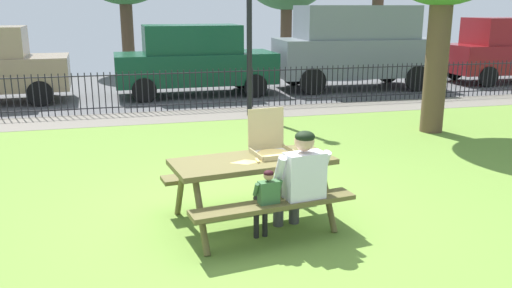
{
  "coord_description": "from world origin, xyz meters",
  "views": [
    {
      "loc": [
        -1.34,
        -5.77,
        2.43
      ],
      "look_at": [
        0.27,
        0.43,
        0.75
      ],
      "focal_mm": 36.94,
      "sensor_mm": 36.0,
      "label": 1
    }
  ],
  "objects_px": {
    "child_at_table": "(266,198)",
    "picnic_table_foreground": "(253,174)",
    "parked_car_center": "(195,59)",
    "pizza_box_open": "(271,145)",
    "adult_at_table": "(300,178)",
    "parked_car_right": "(355,45)",
    "pizza_slice_on_table": "(248,161)"
  },
  "relations": [
    {
      "from": "pizza_slice_on_table",
      "to": "child_at_table",
      "type": "relative_size",
      "value": 0.34
    },
    {
      "from": "parked_car_right",
      "to": "pizza_slice_on_table",
      "type": "bearing_deg",
      "value": -120.89
    },
    {
      "from": "picnic_table_foreground",
      "to": "parked_car_right",
      "type": "relative_size",
      "value": 0.41
    },
    {
      "from": "picnic_table_foreground",
      "to": "pizza_box_open",
      "type": "bearing_deg",
      "value": 32.83
    },
    {
      "from": "pizza_box_open",
      "to": "child_at_table",
      "type": "bearing_deg",
      "value": -110.02
    },
    {
      "from": "pizza_slice_on_table",
      "to": "parked_car_center",
      "type": "height_order",
      "value": "parked_car_center"
    },
    {
      "from": "child_at_table",
      "to": "picnic_table_foreground",
      "type": "bearing_deg",
      "value": 90.97
    },
    {
      "from": "pizza_box_open",
      "to": "picnic_table_foreground",
      "type": "bearing_deg",
      "value": -147.17
    },
    {
      "from": "parked_car_right",
      "to": "child_at_table",
      "type": "bearing_deg",
      "value": -119.36
    },
    {
      "from": "picnic_table_foreground",
      "to": "parked_car_center",
      "type": "height_order",
      "value": "parked_car_center"
    },
    {
      "from": "adult_at_table",
      "to": "child_at_table",
      "type": "xyz_separation_m",
      "value": [
        -0.4,
        -0.09,
        -0.16
      ]
    },
    {
      "from": "adult_at_table",
      "to": "parked_car_right",
      "type": "relative_size",
      "value": 0.25
    },
    {
      "from": "pizza_slice_on_table",
      "to": "child_at_table",
      "type": "bearing_deg",
      "value": -78.76
    },
    {
      "from": "adult_at_table",
      "to": "picnic_table_foreground",
      "type": "bearing_deg",
      "value": 132.37
    },
    {
      "from": "picnic_table_foreground",
      "to": "pizza_box_open",
      "type": "distance_m",
      "value": 0.42
    },
    {
      "from": "picnic_table_foreground",
      "to": "pizza_slice_on_table",
      "type": "relative_size",
      "value": 7.1
    },
    {
      "from": "adult_at_table",
      "to": "parked_car_center",
      "type": "xyz_separation_m",
      "value": [
        0.26,
        9.69,
        0.35
      ]
    },
    {
      "from": "pizza_box_open",
      "to": "pizza_slice_on_table",
      "type": "distance_m",
      "value": 0.45
    },
    {
      "from": "child_at_table",
      "to": "parked_car_center",
      "type": "relative_size",
      "value": 0.19
    },
    {
      "from": "child_at_table",
      "to": "parked_car_right",
      "type": "xyz_separation_m",
      "value": [
        5.5,
        9.78,
        0.81
      ]
    },
    {
      "from": "pizza_box_open",
      "to": "child_at_table",
      "type": "height_order",
      "value": "pizza_box_open"
    },
    {
      "from": "pizza_box_open",
      "to": "adult_at_table",
      "type": "bearing_deg",
      "value": -77.13
    },
    {
      "from": "parked_car_center",
      "to": "parked_car_right",
      "type": "xyz_separation_m",
      "value": [
        4.84,
        0.0,
        0.3
      ]
    },
    {
      "from": "picnic_table_foreground",
      "to": "parked_car_center",
      "type": "relative_size",
      "value": 0.45
    },
    {
      "from": "pizza_box_open",
      "to": "adult_at_table",
      "type": "relative_size",
      "value": 0.44
    },
    {
      "from": "adult_at_table",
      "to": "parked_car_right",
      "type": "bearing_deg",
      "value": 62.24
    },
    {
      "from": "pizza_slice_on_table",
      "to": "adult_at_table",
      "type": "xyz_separation_m",
      "value": [
        0.49,
        -0.35,
        -0.12
      ]
    },
    {
      "from": "picnic_table_foreground",
      "to": "pizza_box_open",
      "type": "xyz_separation_m",
      "value": [
        0.27,
        0.17,
        0.27
      ]
    },
    {
      "from": "picnic_table_foreground",
      "to": "parked_car_center",
      "type": "xyz_separation_m",
      "value": [
        0.67,
        9.25,
        0.41
      ]
    },
    {
      "from": "parked_car_center",
      "to": "parked_car_right",
      "type": "bearing_deg",
      "value": 0.0
    },
    {
      "from": "picnic_table_foreground",
      "to": "adult_at_table",
      "type": "relative_size",
      "value": 1.67
    },
    {
      "from": "pizza_box_open",
      "to": "parked_car_center",
      "type": "relative_size",
      "value": 0.12
    }
  ]
}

